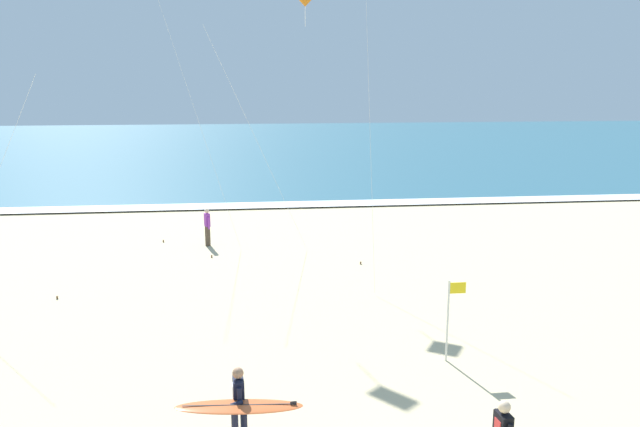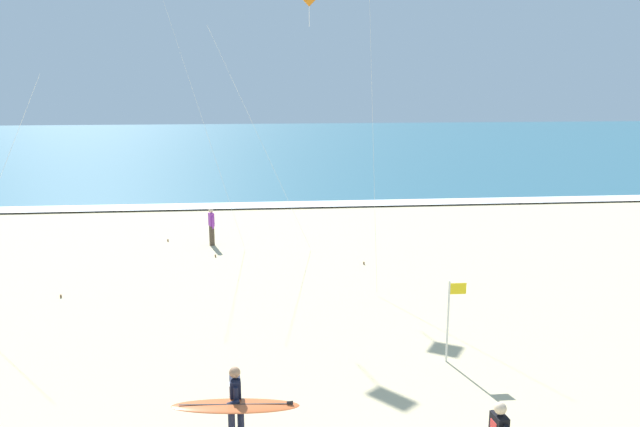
% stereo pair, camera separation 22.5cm
% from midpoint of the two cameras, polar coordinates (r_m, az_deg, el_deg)
% --- Properties ---
extents(ocean_water, '(160.00, 60.00, 0.08)m').
position_cam_midpoint_polar(ocean_water, '(63.55, -5.08, 6.14)').
color(ocean_water, '#2D6075').
rests_on(ocean_water, ground).
extents(shoreline_foam, '(160.00, 1.65, 0.01)m').
position_cam_midpoint_polar(shoreline_foam, '(34.18, -3.94, 0.81)').
color(shoreline_foam, white).
rests_on(shoreline_foam, ocean_water).
extents(surfer_trailing, '(2.35, 1.00, 1.71)m').
position_cam_midpoint_polar(surfer_trailing, '(12.08, -7.92, -16.94)').
color(surfer_trailing, black).
rests_on(surfer_trailing, ground).
extents(kite_diamond_amber_high, '(4.34, 0.82, 10.57)m').
position_cam_midpoint_polar(kite_diamond_amber_high, '(24.70, -2.05, 18.45)').
color(kite_diamond_amber_high, orange).
rests_on(kite_diamond_amber_high, ground).
extents(bystander_purple_top, '(0.28, 0.47, 1.59)m').
position_cam_midpoint_polar(bystander_purple_top, '(26.44, -10.48, -1.20)').
color(bystander_purple_top, '#4C3D2D').
rests_on(bystander_purple_top, ground).
extents(lifeguard_flag, '(0.45, 0.05, 2.10)m').
position_cam_midpoint_polar(lifeguard_flag, '(15.83, 11.39, -8.86)').
color(lifeguard_flag, silver).
rests_on(lifeguard_flag, ground).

